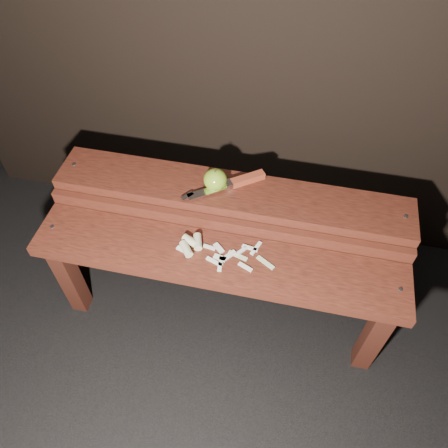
% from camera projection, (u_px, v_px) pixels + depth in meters
% --- Properties ---
extents(ground, '(60.00, 60.00, 0.00)m').
position_uv_depth(ground, '(221.00, 308.00, 1.72)').
color(ground, black).
extents(bench_front_tier, '(1.20, 0.20, 0.42)m').
position_uv_depth(bench_front_tier, '(216.00, 271.00, 1.41)').
color(bench_front_tier, '#36150D').
rests_on(bench_front_tier, ground).
extents(bench_rear_tier, '(1.20, 0.21, 0.50)m').
position_uv_depth(bench_rear_tier, '(231.00, 208.00, 1.51)').
color(bench_rear_tier, '#36150D').
rests_on(bench_rear_tier, ground).
extents(apple, '(0.08, 0.08, 0.08)m').
position_uv_depth(apple, '(215.00, 179.00, 1.42)').
color(apple, olive).
rests_on(apple, bench_rear_tier).
extents(knife, '(0.25, 0.19, 0.03)m').
position_uv_depth(knife, '(237.00, 182.00, 1.45)').
color(knife, maroon).
rests_on(knife, bench_rear_tier).
extents(apple_scraps, '(0.32, 0.14, 0.03)m').
position_uv_depth(apple_scraps, '(203.00, 247.00, 1.38)').
color(apple_scraps, beige).
rests_on(apple_scraps, bench_front_tier).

